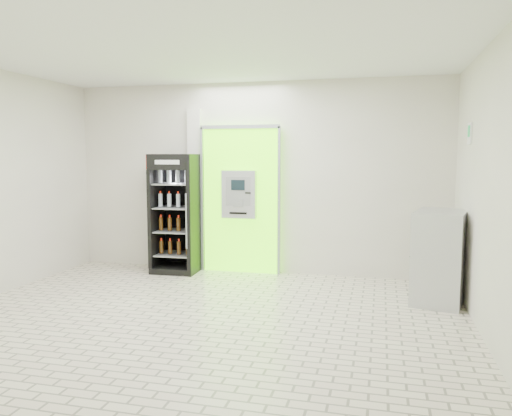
% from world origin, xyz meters
% --- Properties ---
extents(ground, '(6.00, 6.00, 0.00)m').
position_xyz_m(ground, '(0.00, 0.00, 0.00)').
color(ground, beige).
rests_on(ground, ground).
extents(room_shell, '(6.00, 6.00, 6.00)m').
position_xyz_m(room_shell, '(0.00, 0.00, 1.84)').
color(room_shell, silver).
rests_on(room_shell, ground).
extents(atm_assembly, '(1.30, 0.24, 2.33)m').
position_xyz_m(atm_assembly, '(-0.20, 2.41, 1.17)').
color(atm_assembly, '#67FF09').
rests_on(atm_assembly, ground).
extents(pillar, '(0.22, 0.11, 2.60)m').
position_xyz_m(pillar, '(-0.98, 2.45, 1.30)').
color(pillar, silver).
rests_on(pillar, ground).
extents(beverage_cooler, '(0.73, 0.68, 1.88)m').
position_xyz_m(beverage_cooler, '(-1.20, 2.18, 0.90)').
color(beverage_cooler, black).
rests_on(beverage_cooler, ground).
extents(steel_cabinet, '(0.77, 0.98, 1.16)m').
position_xyz_m(steel_cabinet, '(2.70, 1.42, 0.58)').
color(steel_cabinet, '#B2B4BA').
rests_on(steel_cabinet, ground).
extents(exit_sign, '(0.02, 0.22, 0.26)m').
position_xyz_m(exit_sign, '(2.99, 1.40, 2.12)').
color(exit_sign, white).
rests_on(exit_sign, room_shell).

